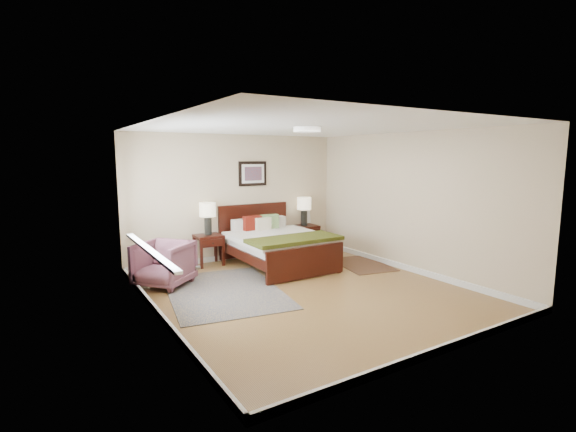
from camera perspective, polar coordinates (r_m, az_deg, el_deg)
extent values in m
plane|color=olive|center=(6.58, 2.48, -10.17)|extent=(5.00, 5.00, 0.00)
cube|color=#C5B28F|center=(8.47, -7.01, 2.55)|extent=(4.50, 0.04, 2.50)
cube|color=#C5B28F|center=(4.49, 20.82, -2.91)|extent=(4.50, 0.04, 2.50)
cube|color=#C5B28F|center=(5.38, -17.69, -0.99)|extent=(0.04, 5.00, 2.50)
cube|color=#C5B28F|center=(7.78, 16.39, 1.79)|extent=(0.04, 5.00, 2.50)
cube|color=white|center=(6.26, 2.62, 12.09)|extent=(4.50, 5.00, 0.02)
cube|color=silver|center=(6.04, -19.19, 1.34)|extent=(0.02, 2.72, 1.32)
cube|color=silver|center=(6.04, -19.05, 1.35)|extent=(0.01, 2.60, 1.20)
cube|color=silver|center=(6.15, -18.46, -4.46)|extent=(0.10, 2.72, 0.04)
cube|color=silver|center=(3.78, -10.80, -7.03)|extent=(0.01, 1.00, 2.18)
cube|color=brown|center=(3.79, -10.65, -7.59)|extent=(0.01, 0.90, 2.10)
cylinder|color=#999999|center=(4.16, -12.21, -6.94)|extent=(0.04, 0.04, 0.04)
cylinder|color=white|center=(6.26, 2.62, 11.73)|extent=(0.40, 0.40, 0.07)
cylinder|color=beige|center=(6.26, 2.62, 12.05)|extent=(0.44, 0.44, 0.01)
cube|color=black|center=(8.68, -4.72, -1.88)|extent=(1.54, 0.06, 1.08)
cube|color=black|center=(7.10, 2.50, -6.37)|extent=(1.54, 0.06, 0.54)
cube|color=black|center=(7.56, -6.30, -5.35)|extent=(0.06, 1.93, 0.17)
cube|color=black|center=(8.28, 2.92, -4.13)|extent=(0.06, 1.93, 0.17)
cube|color=beige|center=(7.87, -1.48, -3.84)|extent=(1.44, 1.91, 0.21)
cube|color=beige|center=(7.75, -1.11, -2.92)|extent=(1.62, 1.68, 0.10)
cube|color=#343910|center=(7.31, 0.94, -3.21)|extent=(1.66, 0.70, 0.07)
cube|color=beige|center=(8.30, -6.06, -1.29)|extent=(0.48, 0.18, 0.25)
cube|color=beige|center=(8.61, -2.00, -0.90)|extent=(0.48, 0.18, 0.25)
cube|color=#5A120A|center=(8.24, -4.91, -1.07)|extent=(0.38, 0.17, 0.31)
cube|color=#6B8C50|center=(8.42, -2.57, -0.85)|extent=(0.37, 0.16, 0.31)
cube|color=beige|center=(8.26, -3.47, -1.16)|extent=(0.33, 0.13, 0.27)
cube|color=black|center=(8.57, -4.86, 5.80)|extent=(0.62, 0.03, 0.50)
cube|color=silver|center=(8.55, -4.79, 5.79)|extent=(0.50, 0.01, 0.38)
cube|color=#A52D23|center=(8.54, -4.76, 5.79)|extent=(0.38, 0.01, 0.28)
cube|color=black|center=(8.09, -10.84, -2.71)|extent=(0.50, 0.45, 0.05)
cube|color=black|center=(7.90, -11.76, -5.17)|extent=(0.05, 0.05, 0.54)
cube|color=black|center=(8.05, -8.84, -4.84)|extent=(0.05, 0.05, 0.54)
cube|color=black|center=(8.25, -12.68, -4.62)|extent=(0.05, 0.05, 0.54)
cube|color=black|center=(8.40, -9.87, -4.32)|extent=(0.05, 0.05, 0.54)
cube|color=black|center=(7.92, -10.28, -3.67)|extent=(0.44, 0.03, 0.14)
cube|color=black|center=(9.09, 2.20, -1.47)|extent=(0.58, 0.43, 0.05)
cube|color=black|center=(8.85, 1.47, -3.61)|extent=(0.05, 0.05, 0.53)
cube|color=black|center=(9.13, 4.21, -3.25)|extent=(0.05, 0.05, 0.53)
cube|color=black|center=(9.16, 0.19, -3.20)|extent=(0.05, 0.05, 0.53)
cube|color=black|center=(9.43, 2.87, -2.87)|extent=(0.05, 0.05, 0.53)
cube|color=black|center=(8.94, 2.92, -2.28)|extent=(0.52, 0.03, 0.14)
cube|color=black|center=(9.16, 2.19, -4.00)|extent=(0.52, 0.37, 0.03)
cube|color=black|center=(9.16, 2.19, -3.81)|extent=(0.21, 0.27, 0.03)
cube|color=black|center=(9.15, 2.19, -3.60)|extent=(0.21, 0.27, 0.03)
cube|color=black|center=(9.14, 2.19, -3.38)|extent=(0.21, 0.27, 0.03)
cube|color=black|center=(9.14, 2.19, -3.17)|extent=(0.21, 0.27, 0.03)
cube|color=black|center=(9.13, 2.20, -2.95)|extent=(0.21, 0.27, 0.03)
cube|color=black|center=(9.12, 2.20, -2.74)|extent=(0.21, 0.27, 0.03)
cylinder|color=black|center=(8.05, -10.88, -1.38)|extent=(0.14, 0.14, 0.32)
cylinder|color=black|center=(8.03, -10.91, -0.12)|extent=(0.02, 0.02, 0.06)
cylinder|color=beige|center=(8.01, -10.94, 0.88)|extent=(0.31, 0.31, 0.26)
cylinder|color=black|center=(9.06, 2.21, -0.28)|extent=(0.14, 0.14, 0.32)
cylinder|color=black|center=(9.03, 2.22, 0.85)|extent=(0.02, 0.02, 0.06)
cylinder|color=beige|center=(9.02, 2.22, 1.73)|extent=(0.31, 0.31, 0.26)
imported|color=brown|center=(7.00, -16.61, -6.30)|extent=(1.11, 1.10, 0.72)
cube|color=#0C1F3F|center=(6.61, -8.71, -10.14)|extent=(2.00, 2.56, 0.01)
cube|color=black|center=(8.21, 10.05, -6.52)|extent=(1.09, 1.42, 0.01)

